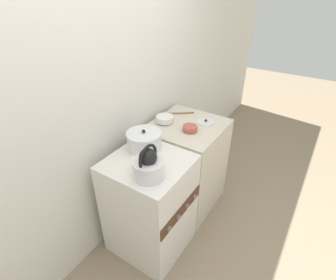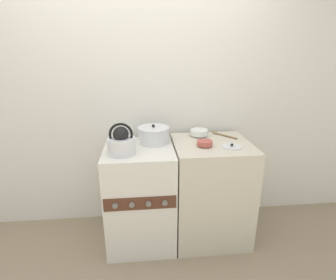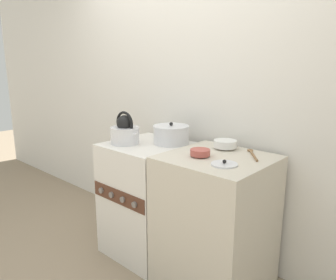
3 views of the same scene
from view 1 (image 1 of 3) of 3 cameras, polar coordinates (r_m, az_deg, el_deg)
ground_plane at (r=2.53m, az=2.52°, el=-23.98°), size 12.00×12.00×0.00m
wall_back at (r=2.07m, az=-14.15°, el=6.67°), size 7.00×0.06×2.50m
stove at (r=2.28m, az=-3.91°, el=-13.99°), size 0.59×0.63×0.92m
counter at (r=2.70m, az=3.88°, el=-5.42°), size 0.68×0.65×0.94m
kettle at (r=1.79m, az=-4.24°, el=-5.50°), size 0.28×0.23×0.25m
cooking_pot at (r=2.10m, az=-5.22°, el=-0.09°), size 0.28×0.28×0.17m
enamel_bowl at (r=2.46m, az=-0.74°, el=4.63°), size 0.17×0.17×0.06m
small_ceramic_bowl at (r=2.33m, az=4.81°, el=2.61°), size 0.13×0.13×0.05m
loose_pot_lid at (r=2.50m, az=8.23°, el=3.91°), size 0.16×0.16×0.03m
wooden_spoon at (r=2.64m, az=2.08°, el=5.87°), size 0.20×0.24×0.02m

